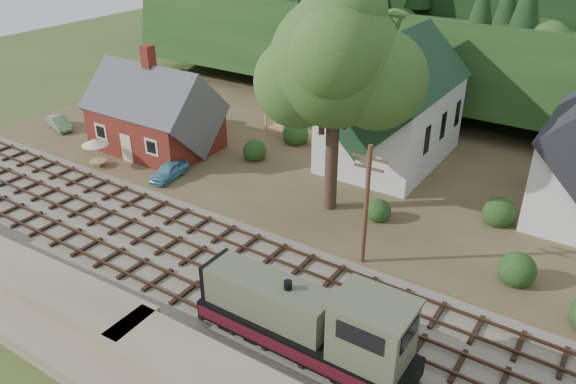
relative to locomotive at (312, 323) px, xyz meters
The scene contains 16 objects.
ground 9.09m from the locomotive, 160.20° to the left, with size 140.00×140.00×0.00m, color #384C1E.
embankment 10.19m from the locomotive, 146.59° to the right, with size 64.00×5.00×1.60m, color #7F7259.
railroad_bed 9.07m from the locomotive, 160.20° to the left, with size 64.00×11.00×0.16m, color #726B5B.
village_flat 22.67m from the locomotive, 111.65° to the left, with size 64.00×26.00×0.30m, color brown.
hillside 45.81m from the locomotive, 100.50° to the left, with size 70.00×28.00×8.00m, color #1E3F19.
ridge 61.60m from the locomotive, 97.78° to the left, with size 80.00×20.00×12.00m, color black.
depot 28.10m from the locomotive, 150.09° to the left, with size 10.80×7.41×9.00m.
church 23.76m from the locomotive, 105.61° to the left, with size 8.40×15.17×13.00m.
timber_frame 28.85m from the locomotive, 119.83° to the left, with size 8.20×6.20×6.99m.
lattice_tower 35.09m from the locomotive, 114.82° to the left, with size 3.20×3.20×12.12m.
big_tree 16.63m from the locomotive, 115.24° to the left, with size 10.90×8.40×14.70m.
telegraph_pole_near 8.61m from the locomotive, 99.26° to the left, with size 2.20×0.28×8.00m.
locomotive is the anchor object (origin of this frame).
car_blue 21.74m from the locomotive, 152.31° to the left, with size 1.53×3.79×1.29m, color #57A0BB.
car_green 37.45m from the locomotive, 161.20° to the left, with size 1.31×3.75×1.24m, color gray.
patio_set 27.07m from the locomotive, 161.69° to the left, with size 2.14×2.14×2.38m.
Camera 1 is at (18.80, -20.92, 20.08)m, focal length 35.00 mm.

